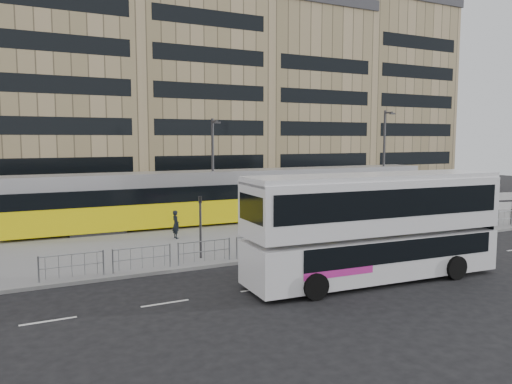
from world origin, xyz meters
name	(u,v)px	position (x,y,z in m)	size (l,w,h in m)	color
ground	(326,253)	(0.00, 0.00, 0.00)	(120.00, 120.00, 0.00)	black
plaza	(233,220)	(0.00, 12.00, 0.07)	(64.00, 24.00, 0.15)	gray
kerb	(326,252)	(0.00, 0.05, 0.07)	(64.00, 0.25, 0.17)	gray
building_row	(163,78)	(1.55, 34.27, 12.91)	(70.40, 18.40, 31.20)	brown
pedestrian_barrier	(351,231)	(2.00, 0.50, 0.98)	(32.07, 0.07, 1.10)	gray
road_markings	(393,268)	(1.00, -4.00, 0.01)	(62.00, 0.12, 0.01)	white
double_decker_bus	(375,223)	(-1.10, -5.08, 2.47)	(11.59, 3.45, 4.58)	white
tram	(239,195)	(0.03, 10.94, 2.00)	(31.30, 3.63, 3.68)	yellow
station_sign	(501,203)	(15.36, 1.19, 1.70)	(1.91, 0.54, 2.23)	#2D2D30
ad_panel	(444,222)	(9.07, 0.40, 0.95)	(0.73, 0.16, 1.37)	#2D2D30
pedestrian	(176,224)	(-6.08, 6.80, 0.99)	(0.61, 0.40, 1.68)	black
traffic_light_west	(200,219)	(-6.51, 1.49, 2.12)	(0.20, 0.23, 3.10)	#2D2D30
traffic_light_east	(499,195)	(15.69, 1.64, 2.12)	(0.19, 0.22, 3.10)	#2D2D30
lamp_post_west	(213,166)	(-2.12, 10.61, 4.17)	(0.45, 1.04, 7.30)	#2D2D30
lamp_post_east	(384,157)	(12.59, 9.94, 4.62)	(0.45, 1.04, 8.19)	#2D2D30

